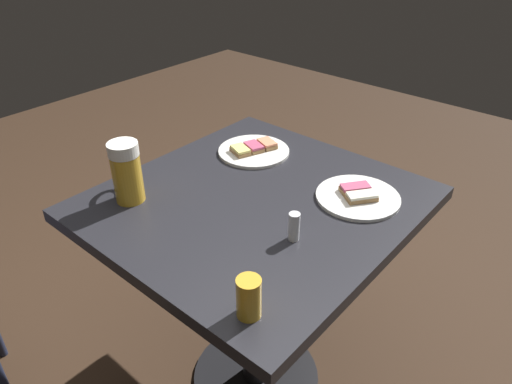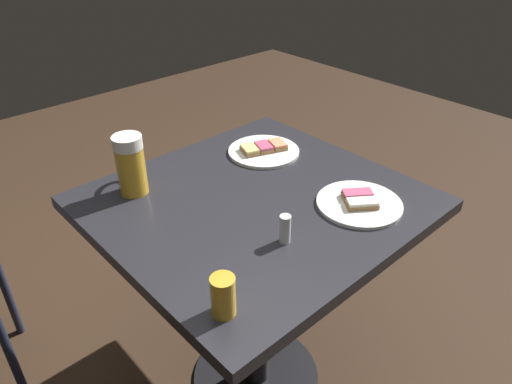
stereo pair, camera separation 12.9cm
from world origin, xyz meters
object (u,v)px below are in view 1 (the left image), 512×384
beer_mug (127,172)px  plate_far (358,196)px  salt_shaker (294,227)px  plate_near (254,150)px  beer_glass_small (249,298)px

beer_mug → plate_far: bearing=-139.3°
beer_mug → salt_shaker: size_ratio=2.31×
plate_near → beer_mug: 0.44m
plate_far → beer_mug: 0.62m
plate_far → beer_mug: beer_mug is taller
salt_shaker → plate_near: bearing=-37.1°
plate_near → beer_glass_small: beer_glass_small is taller
beer_mug → salt_shaker: bearing=-161.9°
plate_far → salt_shaker: (0.02, 0.26, 0.03)m
beer_mug → plate_near: bearing=-100.0°
plate_near → salt_shaker: salt_shaker is taller
beer_glass_small → salt_shaker: 0.26m
plate_near → salt_shaker: (-0.37, 0.28, 0.03)m
salt_shaker → beer_glass_small: bearing=107.5°
plate_far → salt_shaker: salt_shaker is taller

